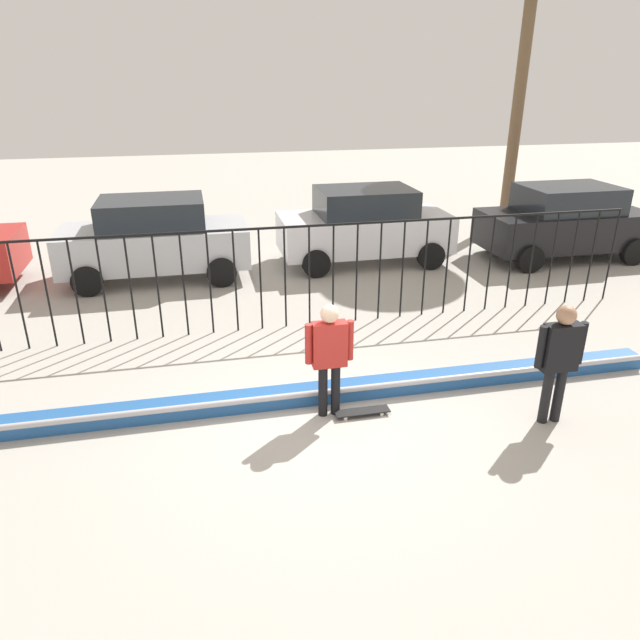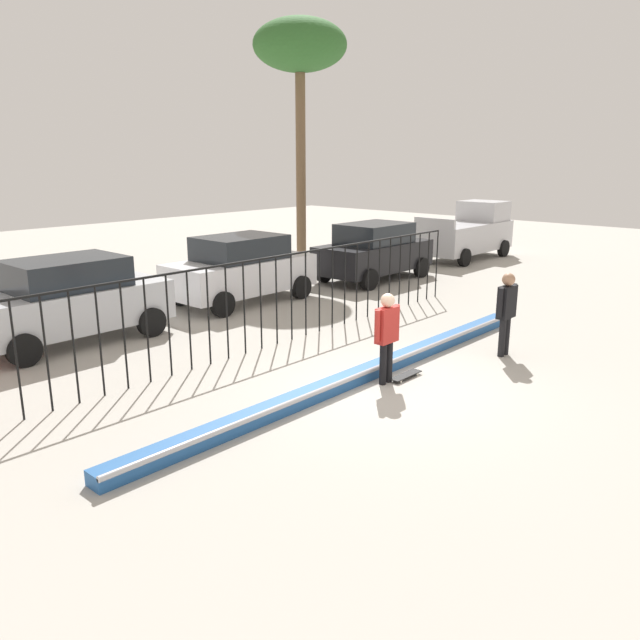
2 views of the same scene
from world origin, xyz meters
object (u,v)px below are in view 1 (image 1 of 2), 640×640
object	(u,v)px
parked_car_white	(364,225)
camera_operator	(560,354)
skateboarder	(329,351)
parked_car_black	(565,222)
parked_car_silver	(154,238)
skateboard	(362,411)

from	to	relation	value
parked_car_white	camera_operator	bearing A→B (deg)	-86.15
skateboarder	parked_car_black	xyz separation A→B (m)	(7.76, 6.24, -0.05)
parked_car_silver	parked_car_black	world-z (taller)	same
parked_car_white	parked_car_black	size ratio (longest dim) A/B	1.00
camera_operator	parked_car_black	size ratio (longest dim) A/B	0.41
camera_operator	skateboard	bearing A→B (deg)	46.72
camera_operator	parked_car_silver	distance (m)	9.51
skateboarder	parked_car_black	bearing A→B (deg)	48.88
skateboard	parked_car_white	xyz separation A→B (m)	(2.10, 7.14, 0.91)
parked_car_black	parked_car_silver	bearing A→B (deg)	172.47
skateboarder	camera_operator	size ratio (longest dim) A/B	0.97
parked_car_silver	parked_car_black	bearing A→B (deg)	-7.71
skateboarder	parked_car_white	distance (m)	7.46
skateboard	parked_car_silver	distance (m)	7.67
camera_operator	skateboarder	bearing A→B (deg)	46.61
skateboard	parked_car_black	bearing A→B (deg)	29.64
parked_car_black	skateboard	bearing A→B (deg)	-143.14
camera_operator	parked_car_silver	bearing A→B (deg)	8.48
skateboard	parked_car_white	distance (m)	7.50
parked_car_silver	skateboard	bearing A→B (deg)	-70.62
skateboard	camera_operator	world-z (taller)	camera_operator
skateboard	camera_operator	distance (m)	2.82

